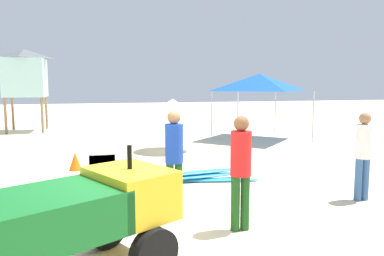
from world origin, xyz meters
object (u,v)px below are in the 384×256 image
at_px(surfboard_pile, 204,176).
at_px(lifeguard_tower, 25,73).
at_px(stacked_plastic_chairs, 102,170).
at_px(lifeguard_near_center, 241,165).
at_px(lifeguard_near_left, 363,150).
at_px(popup_canopy, 259,82).
at_px(traffic_cone_near, 75,161).
at_px(beach_umbrella_left, 173,108).
at_px(lifeguard_near_right, 174,153).
at_px(utility_cart, 70,216).

bearing_deg(surfboard_pile, lifeguard_tower, 117.02).
distance_m(stacked_plastic_chairs, lifeguard_near_center, 2.90).
bearing_deg(lifeguard_near_left, surfboard_pile, 140.09).
distance_m(stacked_plastic_chairs, lifeguard_near_left, 5.05).
relative_size(stacked_plastic_chairs, surfboard_pile, 0.41).
relative_size(popup_canopy, lifeguard_tower, 0.80).
bearing_deg(traffic_cone_near, beach_umbrella_left, 35.33).
distance_m(lifeguard_near_right, popup_canopy, 9.30).
bearing_deg(lifeguard_near_left, lifeguard_near_right, 174.54).
relative_size(lifeguard_near_center, lifeguard_near_right, 0.99).
height_order(utility_cart, surfboard_pile, utility_cart).
bearing_deg(popup_canopy, surfboard_pile, -124.92).
bearing_deg(lifeguard_near_left, stacked_plastic_chairs, 165.94).
xyz_separation_m(surfboard_pile, popup_canopy, (4.07, 5.83, 2.22)).
bearing_deg(lifeguard_tower, lifeguard_near_center, -69.14).
height_order(surfboard_pile, popup_canopy, popup_canopy).
bearing_deg(stacked_plastic_chairs, beach_umbrella_left, 64.25).
relative_size(surfboard_pile, lifeguard_near_right, 1.39).
relative_size(stacked_plastic_chairs, lifeguard_near_left, 0.59).
bearing_deg(popup_canopy, lifeguard_tower, 151.98).
height_order(stacked_plastic_chairs, popup_canopy, popup_canopy).
xyz_separation_m(lifeguard_tower, traffic_cone_near, (2.63, -9.06, -2.56)).
xyz_separation_m(stacked_plastic_chairs, lifeguard_near_center, (2.03, -2.03, 0.43)).
height_order(popup_canopy, traffic_cone_near, popup_canopy).
relative_size(utility_cart, lifeguard_near_right, 1.56).
xyz_separation_m(lifeguard_near_right, lifeguard_tower, (-4.52, 12.78, 1.76)).
distance_m(popup_canopy, beach_umbrella_left, 4.41).
bearing_deg(traffic_cone_near, popup_canopy, 29.09).
relative_size(lifeguard_tower, traffic_cone_near, 8.12).
xyz_separation_m(surfboard_pile, lifeguard_tower, (-5.60, 10.98, 2.68)).
height_order(stacked_plastic_chairs, lifeguard_near_center, lifeguard_near_center).
distance_m(lifeguard_near_left, popup_canopy, 8.23).
bearing_deg(lifeguard_tower, stacked_plastic_chairs, -74.58).
height_order(lifeguard_near_right, traffic_cone_near, lifeguard_near_right).
xyz_separation_m(lifeguard_near_center, popup_canopy, (4.36, 8.79, 1.30)).
xyz_separation_m(utility_cart, lifeguard_tower, (-2.88, 14.89, 2.01)).
distance_m(lifeguard_near_left, traffic_cone_near, 6.91).
bearing_deg(beach_umbrella_left, surfboard_pile, -91.50).
distance_m(popup_canopy, traffic_cone_near, 8.32).
distance_m(utility_cart, popup_canopy, 11.98).
relative_size(utility_cart, lifeguard_tower, 0.72).
bearing_deg(stacked_plastic_chairs, surfboard_pile, 21.83).
bearing_deg(utility_cart, traffic_cone_near, 92.39).
relative_size(lifeguard_tower, beach_umbrella_left, 2.16).
bearing_deg(stacked_plastic_chairs, popup_canopy, 46.63).
xyz_separation_m(lifeguard_near_right, beach_umbrella_left, (1.19, 5.90, 0.42)).
bearing_deg(popup_canopy, traffic_cone_near, -150.91).
relative_size(utility_cart, lifeguard_near_center, 1.57).
bearing_deg(lifeguard_near_right, lifeguard_near_center, -55.48).
bearing_deg(beach_umbrella_left, traffic_cone_near, -144.67).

